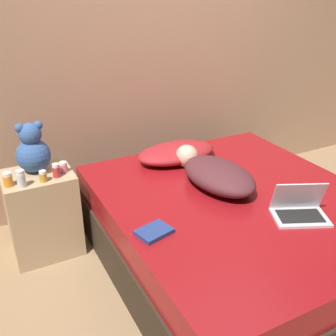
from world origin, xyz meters
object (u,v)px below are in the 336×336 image
laptop (299,209)px  teddy_bear (33,150)px  bottle_orange (8,180)px  person_lying (215,173)px  book (154,232)px  bottle_clear (21,179)px  pillow (177,153)px  bottle_red (56,171)px  bottle_pink (63,167)px  bottle_amber (43,176)px

laptop → teddy_bear: (-1.23, 1.10, 0.18)m
teddy_bear → bottle_orange: (-0.18, -0.14, -0.10)m
person_lying → laptop: bearing=-74.1°
laptop → book: bearing=-171.2°
laptop → bottle_clear: size_ratio=3.29×
person_lying → pillow: bearing=90.7°
bottle_red → bottle_orange: same height
laptop → teddy_bear: 1.65m
laptop → bottle_pink: bearing=161.4°
teddy_bear → bottle_red: (0.10, -0.15, -0.10)m
laptop → bottle_pink: laptop is taller
bottle_clear → bottle_pink: bearing=17.4°
pillow → book: (-0.55, -0.77, -0.05)m
teddy_bear → bottle_pink: bearing=-32.0°
person_lying → laptop: 0.58m
pillow → bottle_red: size_ratio=6.79×
person_lying → bottle_red: bearing=152.1°
bottle_pink → bottle_red: 0.08m
person_lying → bottle_red: bottle_red is taller
bottle_pink → book: bottle_pink is taller
person_lying → teddy_bear: (-1.02, 0.55, 0.15)m
bottle_clear → pillow: bearing=4.2°
teddy_bear → bottle_clear: bearing=-121.5°
bottle_clear → book: size_ratio=0.53×
pillow → person_lying: 0.45m
teddy_bear → bottle_clear: teddy_bear is taller
pillow → teddy_bear: size_ratio=1.81×
pillow → laptop: 1.02m
laptop → bottle_pink: (-1.07, 1.00, 0.07)m
bottle_red → book: 0.80m
bottle_amber → person_lying: bearing=-20.4°
laptop → bottle_orange: 1.71m
bottle_pink → bottle_orange: 0.34m
pillow → book: 0.95m
person_lying → bottle_pink: size_ratio=10.69×
person_lying → bottle_amber: (-1.01, 0.37, 0.04)m
bottle_pink → bottle_clear: 0.28m
pillow → bottle_orange: bearing=-178.2°
bottle_pink → bottle_clear: (-0.27, -0.08, 0.02)m
bottle_amber → bottle_pink: bottle_amber is taller
bottle_pink → bottle_orange: size_ratio=0.78×
pillow → bottle_orange: size_ratio=6.82×
book → bottle_orange: bearing=129.9°
pillow → bottle_red: bearing=-176.9°
teddy_bear → bottle_orange: size_ratio=3.76×
bottle_amber → bottle_pink: bearing=28.2°
pillow → bottle_amber: bottle_amber is taller
bottle_amber → bottle_pink: 0.16m
pillow → laptop: laptop is taller
bottle_amber → bottle_pink: size_ratio=1.03×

